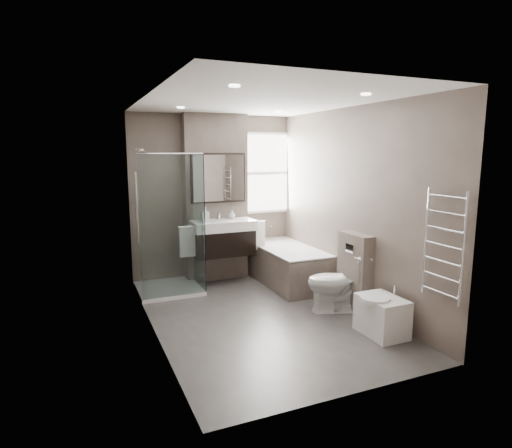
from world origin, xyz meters
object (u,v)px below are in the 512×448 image
toilet (337,282)px  bidet (381,315)px  vanity (223,237)px  bathtub (287,263)px

toilet → bidet: 0.83m
vanity → toilet: vanity is taller
vanity → toilet: 1.94m
vanity → bidet: vanity is taller
vanity → bathtub: size_ratio=0.59×
vanity → bidet: bearing=-67.6°
toilet → bidet: toilet is taller
vanity → toilet: size_ratio=1.24×
vanity → toilet: bearing=-59.4°
bathtub → toilet: size_ratio=2.09×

